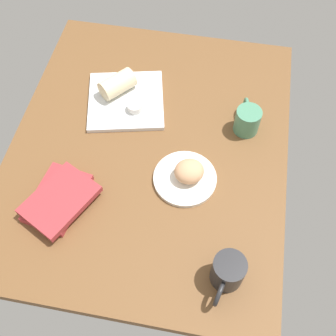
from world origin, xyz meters
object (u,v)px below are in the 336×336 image
object	(u,v)px
round_plate	(185,179)
breakfast_wrap	(117,84)
sauce_cup	(135,107)
book_stack	(59,199)
square_plate	(126,101)
coffee_mug	(247,120)
second_mug	(227,272)
scone_pastry	(189,171)

from	to	relation	value
round_plate	breakfast_wrap	bearing A→B (deg)	43.31
sauce_cup	breakfast_wrap	bearing A→B (deg)	47.29
sauce_cup	book_stack	xyz separation A→B (cm)	(-38.01, 14.62, -0.73)
sauce_cup	square_plate	bearing A→B (deg)	47.29
breakfast_wrap	coffee_mug	bearing A→B (deg)	31.99
breakfast_wrap	book_stack	xyz separation A→B (cm)	(-45.11, 6.92, -2.82)
round_plate	second_mug	xyz separation A→B (cm)	(-28.68, -15.73, 4.63)
round_plate	scone_pastry	xyz separation A→B (cm)	(0.57, -1.09, 3.72)
breakfast_wrap	book_stack	distance (cm)	45.73
scone_pastry	book_stack	distance (cm)	39.83
square_plate	breakfast_wrap	bearing A→B (deg)	47.29
breakfast_wrap	coffee_mug	world-z (taller)	coffee_mug
round_plate	scone_pastry	distance (cm)	3.92
square_plate	second_mug	distance (cm)	69.60
square_plate	scone_pastry	bearing A→B (deg)	-135.38
scone_pastry	coffee_mug	bearing A→B (deg)	-34.40
breakfast_wrap	book_stack	world-z (taller)	breakfast_wrap
square_plate	book_stack	bearing A→B (deg)	166.15
round_plate	book_stack	world-z (taller)	book_stack
scone_pastry	square_plate	xyz separation A→B (cm)	(26.77, 26.41, -3.62)
coffee_mug	second_mug	bearing A→B (deg)	178.85
sauce_cup	book_stack	size ratio (longest dim) A/B	0.20
round_plate	square_plate	world-z (taller)	square_plate
sauce_cup	coffee_mug	world-z (taller)	coffee_mug
square_plate	coffee_mug	size ratio (longest dim) A/B	1.98
scone_pastry	breakfast_wrap	world-z (taller)	breakfast_wrap
sauce_cup	coffee_mug	xyz separation A→B (cm)	(0.10, -37.83, 1.66)
scone_pastry	book_stack	size ratio (longest dim) A/B	0.36
breakfast_wrap	book_stack	bearing A→B (deg)	-57.98
book_stack	second_mug	bearing A→B (deg)	-105.30
second_mug	breakfast_wrap	bearing A→B (deg)	36.93
round_plate	square_plate	bearing A→B (deg)	42.81
square_plate	coffee_mug	distance (cm)	42.46
round_plate	breakfast_wrap	world-z (taller)	breakfast_wrap
round_plate	book_stack	xyz separation A→B (cm)	(-14.62, 35.67, 1.55)
round_plate	sauce_cup	distance (cm)	31.55
breakfast_wrap	second_mug	size ratio (longest dim) A/B	0.86
coffee_mug	book_stack	bearing A→B (deg)	126.00
scone_pastry	coffee_mug	xyz separation A→B (cm)	(22.92, -15.69, 0.21)
book_stack	coffee_mug	bearing A→B (deg)	-54.00
breakfast_wrap	round_plate	bearing A→B (deg)	-5.95
sauce_cup	breakfast_wrap	distance (cm)	10.69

